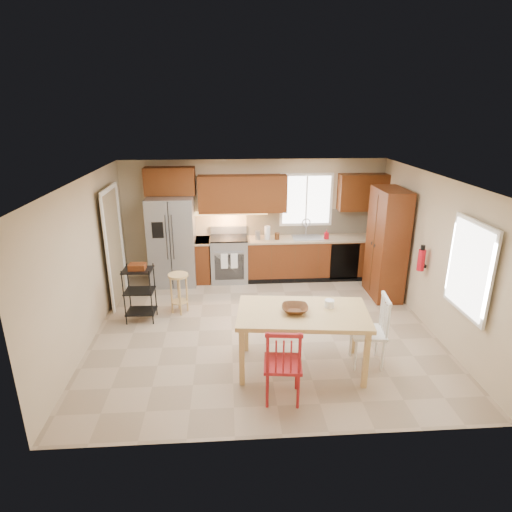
{
  "coord_description": "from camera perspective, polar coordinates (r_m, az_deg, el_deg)",
  "views": [
    {
      "loc": [
        -0.56,
        -6.31,
        3.51
      ],
      "look_at": [
        -0.1,
        0.4,
        1.15
      ],
      "focal_mm": 30.0,
      "sensor_mm": 36.0,
      "label": 1
    }
  ],
  "objects": [
    {
      "name": "wall_right",
      "position": [
        7.48,
        22.61,
        0.2
      ],
      "size": [
        0.02,
        5.0,
        2.5
      ],
      "primitive_type": "cube",
      "color": "#CCB793",
      "rests_on": "ground"
    },
    {
      "name": "fire_extinguisher",
      "position": [
        7.6,
        21.17,
        -0.52
      ],
      "size": [
        0.12,
        0.12,
        0.36
      ],
      "primitive_type": "cylinder",
      "color": "red",
      "rests_on": "wall_right"
    },
    {
      "name": "window_back",
      "position": [
        9.14,
        6.72,
        7.46
      ],
      "size": [
        1.12,
        0.04,
        1.12
      ],
      "primitive_type": "cube",
      "color": "white",
      "rests_on": "wall_back"
    },
    {
      "name": "bar_stool",
      "position": [
        7.76,
        -10.21,
        -4.92
      ],
      "size": [
        0.42,
        0.42,
        0.73
      ],
      "primitive_type": null,
      "rotation": [
        0.0,
        0.0,
        0.19
      ],
      "color": "tan",
      "rests_on": "floor"
    },
    {
      "name": "ceiling",
      "position": [
        6.42,
        1.19,
        10.27
      ],
      "size": [
        5.5,
        5.0,
        0.02
      ],
      "primitive_type": "cube",
      "color": "silver",
      "rests_on": "ground"
    },
    {
      "name": "doorway",
      "position": [
        8.28,
        -18.47,
        1.01
      ],
      "size": [
        0.04,
        0.95,
        2.1
      ],
      "primitive_type": "cube",
      "color": "#8C7A59",
      "rests_on": "wall_left"
    },
    {
      "name": "canister_wood",
      "position": [
        8.87,
        2.83,
        2.66
      ],
      "size": [
        0.1,
        0.1,
        0.14
      ],
      "primitive_type": "cylinder",
      "color": "#4B2B14",
      "rests_on": "base_cabinet_run"
    },
    {
      "name": "window_right",
      "position": [
        6.43,
        26.63,
        -1.48
      ],
      "size": [
        0.04,
        1.02,
        1.32
      ],
      "primitive_type": "cube",
      "color": "white",
      "rests_on": "wall_right"
    },
    {
      "name": "table_jar",
      "position": [
        6.04,
        9.75,
        -6.49
      ],
      "size": [
        0.16,
        0.16,
        0.17
      ],
      "primitive_type": "cylinder",
      "rotation": [
        0.0,
        0.0,
        -0.11
      ],
      "color": "white",
      "rests_on": "dining_table"
    },
    {
      "name": "floor",
      "position": [
        7.25,
        1.05,
        -9.65
      ],
      "size": [
        5.5,
        5.5,
        0.0
      ],
      "primitive_type": "plane",
      "color": "tan",
      "rests_on": "ground"
    },
    {
      "name": "soap_bottle",
      "position": [
        9.02,
        9.37,
        2.87
      ],
      "size": [
        0.09,
        0.09,
        0.19
      ],
      "primitive_type": "imported",
      "color": "red",
      "rests_on": "base_cabinet_run"
    },
    {
      "name": "chair_red",
      "position": [
        5.45,
        3.6,
        -13.97
      ],
      "size": [
        0.54,
        0.54,
        1.04
      ],
      "primitive_type": null,
      "rotation": [
        0.0,
        0.0,
        -0.11
      ],
      "color": "maroon",
      "rests_on": "floor"
    },
    {
      "name": "canister_steel",
      "position": [
        8.85,
        0.23,
        2.79
      ],
      "size": [
        0.11,
        0.11,
        0.18
      ],
      "primitive_type": "cylinder",
      "color": "gray",
      "rests_on": "base_cabinet_run"
    },
    {
      "name": "range_stove",
      "position": [
        9.03,
        -3.59,
        -0.45
      ],
      "size": [
        0.76,
        0.63,
        0.92
      ],
      "primitive_type": "cube",
      "color": "gray",
      "rests_on": "floor"
    },
    {
      "name": "backsplash",
      "position": [
        9.29,
        7.76,
        4.59
      ],
      "size": [
        2.92,
        0.03,
        0.55
      ],
      "primitive_type": "cube",
      "color": "beige",
      "rests_on": "wall_back"
    },
    {
      "name": "wall_front",
      "position": [
        4.47,
        3.93,
        -11.11
      ],
      "size": [
        5.5,
        0.02,
        2.5
      ],
      "primitive_type": "cube",
      "color": "#CCB793",
      "rests_on": "ground"
    },
    {
      "name": "utility_cart",
      "position": [
        7.58,
        -15.22,
        -4.89
      ],
      "size": [
        0.5,
        0.4,
        0.98
      ],
      "primitive_type": null,
      "rotation": [
        0.0,
        0.0,
        -0.04
      ],
      "color": "black",
      "rests_on": "floor"
    },
    {
      "name": "refrigerator",
      "position": [
        8.9,
        -11.07,
        1.98
      ],
      "size": [
        0.92,
        0.75,
        1.82
      ],
      "primitive_type": "cube",
      "color": "gray",
      "rests_on": "floor"
    },
    {
      "name": "wall_back",
      "position": [
        9.12,
        -0.24,
        4.97
      ],
      "size": [
        5.5,
        0.02,
        2.5
      ],
      "primitive_type": "cube",
      "color": "#CCB793",
      "rests_on": "ground"
    },
    {
      "name": "upper_over_fridge",
      "position": [
        8.83,
        -11.42,
        9.76
      ],
      "size": [
        1.0,
        0.35,
        0.55
      ],
      "primitive_type": "cube",
      "color": "#59280E",
      "rests_on": "wall_back"
    },
    {
      "name": "upper_left_block",
      "position": [
        8.81,
        -1.81,
        8.29
      ],
      "size": [
        1.8,
        0.35,
        0.75
      ],
      "primitive_type": "cube",
      "color": "#59280E",
      "rests_on": "wall_back"
    },
    {
      "name": "pantry",
      "position": [
        8.45,
        17.03,
        1.54
      ],
      "size": [
        0.5,
        0.95,
        2.1
      ],
      "primitive_type": "cube",
      "color": "#5A2710",
      "rests_on": "floor"
    },
    {
      "name": "dishwasher",
      "position": [
        9.1,
        11.72,
        -0.74
      ],
      "size": [
        0.6,
        0.02,
        0.78
      ],
      "primitive_type": "cube",
      "color": "black",
      "rests_on": "floor"
    },
    {
      "name": "wall_left",
      "position": [
        7.05,
        -21.74,
        -0.79
      ],
      "size": [
        0.02,
        5.0,
        2.5
      ],
      "primitive_type": "cube",
      "color": "#CCB793",
      "rests_on": "ground"
    },
    {
      "name": "table_bowl",
      "position": [
        5.87,
        5.2,
        -7.47
      ],
      "size": [
        0.4,
        0.4,
        0.09
      ],
      "primitive_type": "imported",
      "rotation": [
        0.0,
        0.0,
        -0.11
      ],
      "color": "#4B2B14",
      "rests_on": "dining_table"
    },
    {
      "name": "base_cabinet_run",
      "position": [
        9.23,
        7.9,
        -0.21
      ],
      "size": [
        2.92,
        0.6,
        0.9
      ],
      "primitive_type": "cube",
      "color": "#5A2710",
      "rests_on": "floor"
    },
    {
      "name": "paper_towel",
      "position": [
        8.85,
        1.52,
        3.12
      ],
      "size": [
        0.12,
        0.12,
        0.28
      ],
      "primitive_type": "cylinder",
      "color": "white",
      "rests_on": "base_cabinet_run"
    },
    {
      "name": "base_cabinet_narrow",
      "position": [
        9.06,
        -7.07,
        -0.56
      ],
      "size": [
        0.3,
        0.6,
        0.9
      ],
      "primitive_type": "cube",
      "color": "#5A2710",
      "rests_on": "floor"
    },
    {
      "name": "chair_white",
      "position": [
        6.32,
        14.71,
        -9.62
      ],
      "size": [
        0.54,
        0.54,
        1.04
      ],
      "primitive_type": null,
      "rotation": [
        0.0,
        0.0,
        1.46
      ],
      "color": "white",
      "rests_on": "floor"
    },
    {
      "name": "dining_table",
      "position": [
        6.09,
        6.12,
        -11.14
      ],
      "size": [
        1.87,
        1.18,
        0.86
      ],
      "primitive_type": null,
      "rotation": [
        0.0,
        0.0,
        -0.11
      ],
      "color": "tan",
      "rests_on": "floor"
    },
    {
      "name": "undercab_glow",
      "position": [
        8.86,
        -3.73,
        5.71
      ],
      "size": [
        1.6,
        0.3,
        0.01
      ],
      "primitive_type": "cube",
      "color": "#FFBF66",
      "rests_on": "wall_back"
    },
    {
      "name": "sink",
      "position": [
        9.07,
        6.84,
        2.2
      ],
      "size": [
        0.62,
        0.46,
        0.16
      ],
      "primitive_type": "cube",
      "color": "gray",
      "rests_on": "base_cabinet_run"
    },
    {
      "name": "upper_right_block",
      "position": [
        9.24,
        14.04,
        8.25
      ],
      "size": [
        1.0,
        0.35,
        0.75
      ],
      "primitive_type": "cube",
      "color": "#59280E",
      "rests_on": "wall_back"
    }
  ]
}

